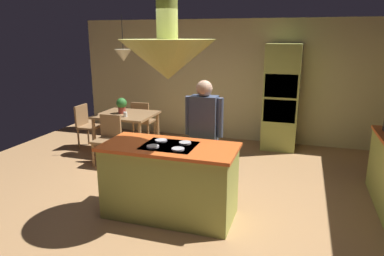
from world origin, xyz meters
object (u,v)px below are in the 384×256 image
(dining_table, at_px, (127,119))
(kitchen_island, at_px, (170,180))
(chair_at_corner, at_px, (86,123))
(person_at_island, at_px, (204,132))
(chair_by_back_wall, at_px, (142,119))
(potted_plant_on_table, at_px, (122,105))
(cup_on_table, at_px, (125,114))
(chair_facing_island, at_px, (108,136))
(oven_tower, at_px, (281,98))

(dining_table, bearing_deg, kitchen_island, -51.01)
(chair_at_corner, bearing_deg, kitchen_island, -128.81)
(person_at_island, bearing_deg, chair_by_back_wall, 132.49)
(chair_at_corner, distance_m, potted_plant_on_table, 0.91)
(chair_at_corner, bearing_deg, potted_plant_on_table, -88.63)
(dining_table, bearing_deg, chair_at_corner, 180.00)
(chair_by_back_wall, xyz_separation_m, potted_plant_on_table, (-0.10, -0.67, 0.42))
(potted_plant_on_table, distance_m, cup_on_table, 0.35)
(dining_table, distance_m, chair_by_back_wall, 0.71)
(cup_on_table, bearing_deg, chair_facing_island, -103.41)
(kitchen_island, relative_size, dining_table, 1.56)
(oven_tower, bearing_deg, chair_by_back_wall, -170.84)
(oven_tower, relative_size, dining_table, 1.94)
(oven_tower, xyz_separation_m, chair_at_corner, (-3.71, -1.14, -0.53))
(oven_tower, distance_m, chair_at_corner, 3.92)
(kitchen_island, xyz_separation_m, chair_facing_island, (-1.70, 1.41, 0.04))
(cup_on_table, bearing_deg, kitchen_island, -49.53)
(kitchen_island, xyz_separation_m, dining_table, (-1.70, 2.10, 0.19))
(dining_table, height_order, chair_at_corner, chair_at_corner)
(oven_tower, bearing_deg, cup_on_table, -152.89)
(kitchen_island, height_order, oven_tower, oven_tower)
(chair_facing_island, xyz_separation_m, chair_at_corner, (-0.91, 0.69, 0.00))
(dining_table, relative_size, chair_at_corner, 1.22)
(chair_facing_island, bearing_deg, oven_tower, 33.23)
(chair_facing_island, distance_m, chair_at_corner, 1.14)
(potted_plant_on_table, height_order, cup_on_table, potted_plant_on_table)
(oven_tower, relative_size, potted_plant_on_table, 6.88)
(chair_facing_island, relative_size, cup_on_table, 9.67)
(potted_plant_on_table, bearing_deg, dining_table, -10.90)
(person_at_island, xyz_separation_m, chair_at_corner, (-2.86, 1.44, -0.44))
(potted_plant_on_table, bearing_deg, oven_tower, 21.18)
(dining_table, height_order, chair_by_back_wall, chair_by_back_wall)
(kitchen_island, height_order, chair_by_back_wall, kitchen_island)
(oven_tower, relative_size, cup_on_table, 22.95)
(person_at_island, height_order, cup_on_table, person_at_island)
(oven_tower, xyz_separation_m, potted_plant_on_table, (-2.90, -1.12, -0.11))
(kitchen_island, distance_m, chair_by_back_wall, 3.27)
(kitchen_island, distance_m, dining_table, 2.71)
(dining_table, xyz_separation_m, chair_by_back_wall, (0.00, 0.69, -0.16))
(person_at_island, distance_m, cup_on_table, 2.20)
(chair_at_corner, relative_size, cup_on_table, 9.67)
(potted_plant_on_table, bearing_deg, chair_by_back_wall, 81.50)
(cup_on_table, bearing_deg, dining_table, 114.83)
(dining_table, distance_m, cup_on_table, 0.30)
(kitchen_island, xyz_separation_m, chair_at_corner, (-2.61, 2.10, 0.04))
(person_at_island, relative_size, potted_plant_on_table, 5.49)
(chair_by_back_wall, bearing_deg, dining_table, 90.00)
(cup_on_table, bearing_deg, potted_plant_on_table, 129.44)
(kitchen_island, bearing_deg, cup_on_table, 130.47)
(chair_by_back_wall, distance_m, chair_at_corner, 1.14)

